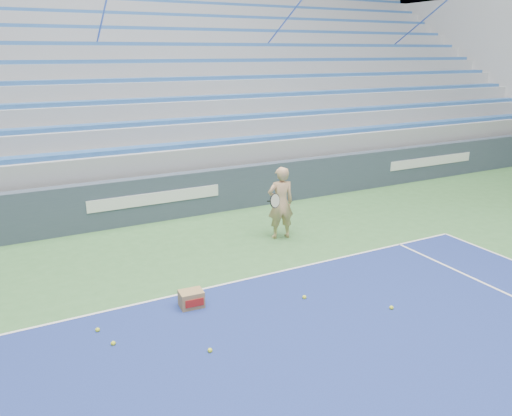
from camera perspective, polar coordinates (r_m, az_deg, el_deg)
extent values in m
cube|color=white|center=(8.89, -3.83, -8.71)|extent=(10.97, 0.05, 0.00)
cube|color=#364253|center=(12.23, -11.56, 1.06)|extent=(30.00, 0.30, 1.10)
cube|color=white|center=(12.07, -11.35, 1.10)|extent=(3.20, 0.02, 0.28)
cube|color=white|center=(16.85, 19.45, 5.06)|extent=(3.40, 0.02, 0.28)
cube|color=#95989D|center=(16.53, -16.10, 4.97)|extent=(30.00, 8.50, 1.10)
cube|color=#95989D|center=(16.39, -16.34, 7.70)|extent=(30.00, 8.50, 0.50)
cube|color=#2D5DA6|center=(12.61, -12.74, 6.64)|extent=(29.60, 0.42, 0.11)
cube|color=#95989D|center=(16.73, -16.79, 9.59)|extent=(30.00, 7.65, 0.50)
cube|color=#2D5DA6|center=(13.35, -13.88, 9.32)|extent=(29.60, 0.42, 0.11)
cube|color=#95989D|center=(17.09, -17.24, 11.39)|extent=(30.00, 6.80, 0.50)
cube|color=#2D5DA6|center=(14.12, -14.91, 11.71)|extent=(29.60, 0.42, 0.11)
cube|color=#95989D|center=(17.47, -17.66, 13.12)|extent=(30.00, 5.95, 0.50)
cube|color=#2D5DA6|center=(14.91, -15.84, 13.84)|extent=(29.60, 0.42, 0.11)
cube|color=#95989D|center=(17.86, -18.08, 14.77)|extent=(30.00, 5.10, 0.50)
cube|color=#2D5DA6|center=(15.72, -16.70, 15.76)|extent=(29.60, 0.42, 0.11)
cube|color=#95989D|center=(18.27, -18.48, 16.35)|extent=(30.00, 4.25, 0.50)
cube|color=#2D5DA6|center=(16.55, -17.48, 17.48)|extent=(29.60, 0.42, 0.11)
cube|color=#95989D|center=(18.70, -18.87, 17.86)|extent=(30.00, 3.40, 0.50)
cube|color=#2D5DA6|center=(17.40, -18.20, 19.03)|extent=(29.60, 0.42, 0.11)
cube|color=#95989D|center=(19.13, -19.25, 19.30)|extent=(30.00, 2.55, 0.50)
cube|color=#2D5DA6|center=(18.27, -18.87, 20.43)|extent=(29.60, 0.42, 0.11)
cube|color=#95989D|center=(19.58, -19.62, 20.68)|extent=(30.00, 1.70, 0.50)
cube|color=#95989D|center=(24.27, 22.06, 14.15)|extent=(0.30, 8.80, 6.10)
cube|color=#95989D|center=(20.67, -19.64, 15.71)|extent=(31.00, 0.40, 7.30)
cylinder|color=blue|center=(16.20, -17.36, 19.09)|extent=(0.05, 8.53, 5.04)
cylinder|color=blue|center=(18.35, 2.46, 19.53)|extent=(0.05, 8.53, 5.04)
cylinder|color=blue|center=(21.97, 16.88, 18.50)|extent=(0.05, 8.53, 5.04)
imported|color=tan|center=(10.80, 2.84, 0.59)|extent=(0.64, 0.48, 1.60)
cylinder|color=black|center=(10.38, 1.89, 0.77)|extent=(0.12, 0.27, 0.08)
cylinder|color=beige|center=(10.07, 2.18, 0.83)|extent=(0.29, 0.16, 0.28)
torus|color=black|center=(10.07, 2.18, 0.83)|extent=(0.31, 0.18, 0.30)
cube|color=#977749|center=(8.18, -7.40, -10.29)|extent=(0.39, 0.31, 0.28)
cube|color=#B21E19|center=(8.06, -7.03, -10.73)|extent=(0.30, 0.03, 0.13)
sphere|color=#D9EB30|center=(7.48, -16.00, -14.65)|extent=(0.07, 0.07, 0.07)
sphere|color=#D9EB30|center=(8.37, 15.22, -10.94)|extent=(0.07, 0.07, 0.07)
sphere|color=#D9EB30|center=(7.86, -17.66, -13.13)|extent=(0.07, 0.07, 0.07)
sphere|color=#D9EB30|center=(8.44, 5.55, -10.12)|extent=(0.07, 0.07, 0.07)
sphere|color=#D9EB30|center=(7.09, -5.28, -15.90)|extent=(0.07, 0.07, 0.07)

